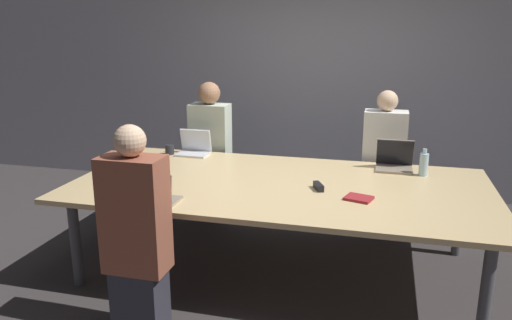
{
  "coord_description": "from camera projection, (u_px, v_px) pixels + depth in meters",
  "views": [
    {
      "loc": [
        0.77,
        -3.75,
        1.97
      ],
      "look_at": [
        -0.22,
        0.1,
        0.9
      ],
      "focal_mm": 35.0,
      "sensor_mm": 36.0,
      "label": 1
    }
  ],
  "objects": [
    {
      "name": "person_near_left",
      "position": [
        136.0,
        236.0,
        3.17
      ],
      "size": [
        0.4,
        0.24,
        1.4
      ],
      "rotation": [
        0.0,
        0.0,
        3.14
      ],
      "color": "#2D2D38",
      "rests_on": "ground_plane"
    },
    {
      "name": "notebook",
      "position": [
        359.0,
        198.0,
        3.62
      ],
      "size": [
        0.22,
        0.2,
        0.02
      ],
      "rotation": [
        0.0,
        0.0,
        -0.29
      ],
      "color": "maroon",
      "rests_on": "conference_table"
    },
    {
      "name": "laptop_far_right",
      "position": [
        394.0,
        161.0,
        4.38
      ],
      "size": [
        0.32,
        0.27,
        0.27
      ],
      "color": "gray",
      "rests_on": "conference_table"
    },
    {
      "name": "laptop_near_left",
      "position": [
        153.0,
        194.0,
        3.53
      ],
      "size": [
        0.34,
        0.23,
        0.23
      ],
      "rotation": [
        0.0,
        0.0,
        3.14
      ],
      "color": "gray",
      "rests_on": "conference_table"
    },
    {
      "name": "person_far_right",
      "position": [
        383.0,
        165.0,
        4.8
      ],
      "size": [
        0.4,
        0.24,
        1.4
      ],
      "color": "#2D2D38",
      "rests_on": "ground_plane"
    },
    {
      "name": "curtain_wall",
      "position": [
        319.0,
        76.0,
        5.91
      ],
      "size": [
        12.0,
        0.06,
        2.8
      ],
      "color": "#9999A3",
      "rests_on": "ground_plane"
    },
    {
      "name": "conference_table",
      "position": [
        280.0,
        189.0,
        4.02
      ],
      "size": [
        3.31,
        1.67,
        0.75
      ],
      "color": "#D6B77F",
      "rests_on": "ground_plane"
    },
    {
      "name": "stapler",
      "position": [
        318.0,
        186.0,
        3.84
      ],
      "size": [
        0.1,
        0.15,
        0.05
      ],
      "rotation": [
        0.0,
        0.0,
        0.44
      ],
      "color": "black",
      "rests_on": "conference_table"
    },
    {
      "name": "bottle_far_right",
      "position": [
        424.0,
        164.0,
        4.18
      ],
      "size": [
        0.07,
        0.07,
        0.23
      ],
      "color": "#ADD1E0",
      "rests_on": "conference_table"
    },
    {
      "name": "ground_plane",
      "position": [
        279.0,
        268.0,
        4.2
      ],
      "size": [
        24.0,
        24.0,
        0.0
      ],
      "primitive_type": "plane",
      "color": "#383333"
    },
    {
      "name": "laptop_far_left",
      "position": [
        194.0,
        147.0,
        4.89
      ],
      "size": [
        0.31,
        0.24,
        0.24
      ],
      "color": "silver",
      "rests_on": "conference_table"
    },
    {
      "name": "cup_far_left",
      "position": [
        170.0,
        150.0,
        4.89
      ],
      "size": [
        0.09,
        0.09,
        0.1
      ],
      "color": "#232328",
      "rests_on": "conference_table"
    },
    {
      "name": "person_far_left",
      "position": [
        211.0,
        152.0,
        5.21
      ],
      "size": [
        0.4,
        0.24,
        1.43
      ],
      "color": "#2D2D38",
      "rests_on": "ground_plane"
    }
  ]
}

